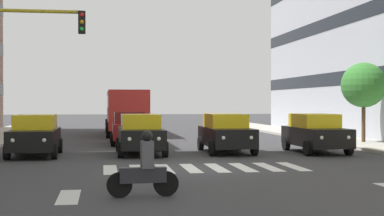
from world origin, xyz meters
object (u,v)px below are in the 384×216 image
(car_row2_0, at_px, (129,128))
(street_tree_1, at_px, (364,85))
(bus_behind_traffic, at_px, (126,108))
(car_2, at_px, (140,134))
(car_1, at_px, (226,133))
(car_3, at_px, (35,135))
(car_0, at_px, (315,133))
(motorcycle_with_rider, at_px, (144,170))

(car_row2_0, xyz_separation_m, street_tree_1, (-12.16, 2.24, 2.25))
(bus_behind_traffic, bearing_deg, car_2, 90.00)
(car_2, distance_m, bus_behind_traffic, 15.45)
(car_2, height_order, car_row2_0, same)
(car_1, relative_size, bus_behind_traffic, 0.42)
(car_2, distance_m, car_row2_0, 6.17)
(car_row2_0, height_order, bus_behind_traffic, bus_behind_traffic)
(car_3, distance_m, street_tree_1, 17.01)
(car_0, bearing_deg, street_tree_1, -134.96)
(car_0, height_order, car_3, same)
(car_2, relative_size, motorcycle_with_rider, 2.61)
(motorcycle_with_rider, bearing_deg, car_row2_0, -91.49)
(car_0, xyz_separation_m, car_1, (3.94, -0.53, 0.00))
(bus_behind_traffic, bearing_deg, car_row2_0, 88.82)
(car_1, xyz_separation_m, bus_behind_traffic, (3.79, -15.22, 0.97))
(car_0, height_order, street_tree_1, street_tree_1)
(car_2, bearing_deg, car_row2_0, -88.23)
(car_3, distance_m, bus_behind_traffic, 16.24)
(car_1, height_order, car_2, same)
(car_3, distance_m, car_row2_0, 7.61)
(car_2, xyz_separation_m, car_row2_0, (0.19, -6.17, 0.00))
(car_1, xyz_separation_m, street_tree_1, (-8.19, -3.72, 2.25))
(car_row2_0, bearing_deg, car_2, 91.77)
(car_3, relative_size, bus_behind_traffic, 0.42)
(street_tree_1, bearing_deg, car_row2_0, -10.44)
(car_0, distance_m, car_row2_0, 10.24)
(car_2, relative_size, bus_behind_traffic, 0.42)
(car_0, relative_size, car_1, 1.00)
(motorcycle_with_rider, height_order, street_tree_1, street_tree_1)
(car_2, relative_size, car_3, 1.00)
(street_tree_1, bearing_deg, car_1, 24.44)
(motorcycle_with_rider, bearing_deg, bus_behind_traffic, -91.38)
(car_2, height_order, motorcycle_with_rider, car_2)
(car_row2_0, distance_m, street_tree_1, 12.57)
(bus_behind_traffic, bearing_deg, car_0, 116.13)
(motorcycle_with_rider, bearing_deg, car_0, -127.14)
(bus_behind_traffic, relative_size, motorcycle_with_rider, 6.17)
(car_1, bearing_deg, bus_behind_traffic, -76.03)
(street_tree_1, bearing_deg, car_2, 18.15)
(car_2, relative_size, car_row2_0, 1.00)
(car_row2_0, xyz_separation_m, bus_behind_traffic, (-0.19, -9.25, 0.97))
(car_row2_0, distance_m, motorcycle_with_rider, 17.56)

